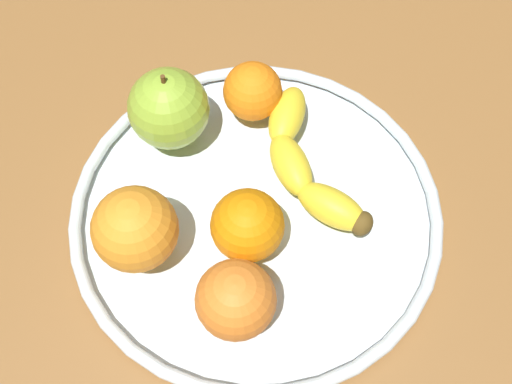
% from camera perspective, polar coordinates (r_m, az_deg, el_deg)
% --- Properties ---
extents(ground_plane, '(1.59, 1.59, 0.04)m').
position_cam_1_polar(ground_plane, '(0.66, 0.00, -2.94)').
color(ground_plane, brown).
extents(fruit_bowl, '(0.36, 0.36, 0.02)m').
position_cam_1_polar(fruit_bowl, '(0.63, 0.00, -1.75)').
color(fruit_bowl, silver).
rests_on(fruit_bowl, ground_plane).
extents(banana, '(0.19, 0.09, 0.03)m').
position_cam_1_polar(banana, '(0.63, 4.30, 2.48)').
color(banana, yellow).
rests_on(banana, fruit_bowl).
extents(apple, '(0.08, 0.08, 0.09)m').
position_cam_1_polar(apple, '(0.64, -7.63, 7.24)').
color(apple, '#8FB835').
rests_on(apple, fruit_bowl).
extents(orange_front_right, '(0.07, 0.07, 0.07)m').
position_cam_1_polar(orange_front_right, '(0.55, -1.77, -9.37)').
color(orange_front_right, orange).
rests_on(orange_front_right, fruit_bowl).
extents(orange_back_left, '(0.08, 0.08, 0.08)m').
position_cam_1_polar(orange_back_left, '(0.58, -10.51, -3.21)').
color(orange_back_left, orange).
rests_on(orange_back_left, fruit_bowl).
extents(orange_back_right, '(0.06, 0.06, 0.06)m').
position_cam_1_polar(orange_back_right, '(0.66, -0.30, 8.78)').
color(orange_back_right, orange).
rests_on(orange_back_right, fruit_bowl).
extents(orange_front_left, '(0.07, 0.07, 0.07)m').
position_cam_1_polar(orange_front_left, '(0.58, -0.75, -2.94)').
color(orange_front_left, orange).
rests_on(orange_front_left, fruit_bowl).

